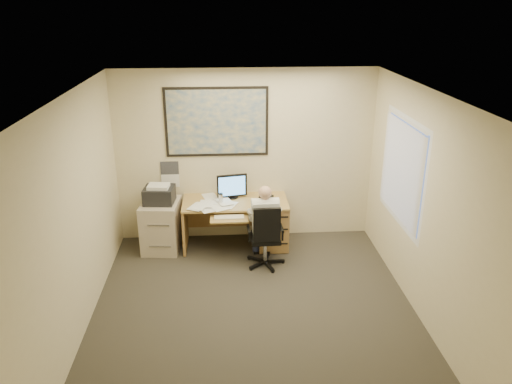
{
  "coord_description": "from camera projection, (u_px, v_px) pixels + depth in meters",
  "views": [
    {
      "loc": [
        -0.34,
        -5.18,
        3.63
      ],
      "look_at": [
        0.1,
        1.3,
        1.11
      ],
      "focal_mm": 35.0,
      "sensor_mm": 36.0,
      "label": 1
    }
  ],
  "objects": [
    {
      "name": "filing_cabinet",
      "position": [
        161.0,
        221.0,
        7.63
      ],
      "size": [
        0.61,
        0.71,
        1.06
      ],
      "rotation": [
        0.0,
        0.0,
        -0.1
      ],
      "color": "#BBAC97",
      "rests_on": "ground"
    },
    {
      "name": "window_blinds",
      "position": [
        402.0,
        171.0,
        6.46
      ],
      "size": [
        0.06,
        1.4,
        1.3
      ],
      "primitive_type": null,
      "color": "beige",
      "rests_on": "room_shell"
    },
    {
      "name": "world_map",
      "position": [
        217.0,
        122.0,
        7.51
      ],
      "size": [
        1.56,
        0.03,
        1.06
      ],
      "primitive_type": "cube",
      "color": "#1E4C93",
      "rests_on": "room_shell"
    },
    {
      "name": "desk",
      "position": [
        256.0,
        218.0,
        7.76
      ],
      "size": [
        1.6,
        0.97,
        1.12
      ],
      "color": "tan",
      "rests_on": "ground"
    },
    {
      "name": "wall_calendar",
      "position": [
        170.0,
        174.0,
        7.77
      ],
      "size": [
        0.28,
        0.01,
        0.42
      ],
      "primitive_type": "cube",
      "color": "white",
      "rests_on": "room_shell"
    },
    {
      "name": "office_chair",
      "position": [
        265.0,
        248.0,
        7.18
      ],
      "size": [
        0.6,
        0.6,
        0.97
      ],
      "rotation": [
        0.0,
        0.0,
        0.03
      ],
      "color": "black",
      "rests_on": "ground"
    },
    {
      "name": "room_shell",
      "position": [
        255.0,
        214.0,
        5.66
      ],
      "size": [
        4.0,
        4.5,
        2.7
      ],
      "color": "#322E26",
      "rests_on": "ground"
    },
    {
      "name": "person",
      "position": [
        265.0,
        226.0,
        7.13
      ],
      "size": [
        0.53,
        0.73,
        1.21
      ],
      "primitive_type": null,
      "rotation": [
        0.0,
        0.0,
        0.05
      ],
      "color": "silver",
      "rests_on": "office_chair"
    }
  ]
}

